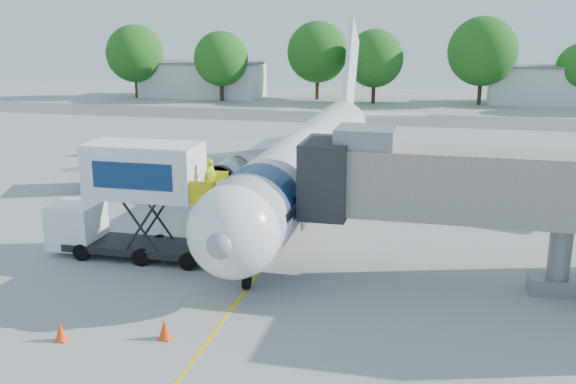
# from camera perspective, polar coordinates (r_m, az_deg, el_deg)

# --- Properties ---
(ground) EXTENTS (160.00, 160.00, 0.00)m
(ground) POSITION_cam_1_polar(r_m,az_deg,el_deg) (35.80, 0.74, -2.75)
(ground) COLOR #999996
(ground) RESTS_ON ground
(guidance_line) EXTENTS (0.15, 70.00, 0.01)m
(guidance_line) POSITION_cam_1_polar(r_m,az_deg,el_deg) (35.79, 0.74, -2.74)
(guidance_line) COLOR yellow
(guidance_line) RESTS_ON ground
(taxiway_strip) EXTENTS (120.00, 10.00, 0.01)m
(taxiway_strip) POSITION_cam_1_polar(r_m,az_deg,el_deg) (76.46, 7.66, 6.48)
(taxiway_strip) COLOR #59595B
(taxiway_strip) RESTS_ON ground
(aircraft) EXTENTS (34.17, 37.73, 11.35)m
(aircraft) POSITION_cam_1_polar(r_m,az_deg,el_deg) (38.97, 2.08, 3.16)
(aircraft) COLOR white
(aircraft) RESTS_ON ground
(jet_bridge) EXTENTS (13.90, 3.20, 6.60)m
(jet_bridge) POSITION_cam_1_polar(r_m,az_deg,el_deg) (27.11, 14.16, 0.62)
(jet_bridge) COLOR gray
(jet_bridge) RESTS_ON ground
(catering_hiloader) EXTENTS (8.50, 2.44, 5.50)m
(catering_hiloader) POSITION_cam_1_polar(r_m,az_deg,el_deg) (30.72, -13.64, -0.76)
(catering_hiloader) COLOR black
(catering_hiloader) RESTS_ON ground
(safety_cone_a) EXTENTS (0.46, 0.46, 0.74)m
(safety_cone_a) POSITION_cam_1_polar(r_m,az_deg,el_deg) (23.38, -10.90, -11.91)
(safety_cone_a) COLOR #FA410D
(safety_cone_a) RESTS_ON ground
(safety_cone_b) EXTENTS (0.43, 0.43, 0.68)m
(safety_cone_b) POSITION_cam_1_polar(r_m,az_deg,el_deg) (24.21, -19.54, -11.64)
(safety_cone_b) COLOR #FA410D
(safety_cone_b) RESTS_ON ground
(outbuilding_left) EXTENTS (18.40, 8.40, 5.30)m
(outbuilding_left) POSITION_cam_1_polar(r_m,az_deg,el_deg) (100.16, -7.56, 9.92)
(outbuilding_left) COLOR silver
(outbuilding_left) RESTS_ON ground
(outbuilding_right) EXTENTS (16.40, 7.40, 5.30)m
(outbuilding_right) POSITION_cam_1_polar(r_m,az_deg,el_deg) (96.79, 22.20, 8.82)
(outbuilding_right) COLOR silver
(outbuilding_right) RESTS_ON ground
(tree_a) EXTENTS (8.44, 8.44, 10.76)m
(tree_a) POSITION_cam_1_polar(r_m,az_deg,el_deg) (100.17, -13.46, 11.87)
(tree_a) COLOR #382314
(tree_a) RESTS_ON ground
(tree_b) EXTENTS (7.75, 7.75, 9.88)m
(tree_b) POSITION_cam_1_polar(r_m,az_deg,el_deg) (93.98, -5.98, 11.70)
(tree_b) COLOR #382314
(tree_b) RESTS_ON ground
(tree_c) EXTENTS (8.85, 8.85, 11.29)m
(tree_c) POSITION_cam_1_polar(r_m,az_deg,el_deg) (95.38, 2.65, 12.32)
(tree_c) COLOR #382314
(tree_c) RESTS_ON ground
(tree_d) EXTENTS (7.97, 7.97, 10.16)m
(tree_d) POSITION_cam_1_polar(r_m,az_deg,el_deg) (91.27, 7.69, 11.67)
(tree_d) COLOR #382314
(tree_d) RESTS_ON ground
(tree_e) EXTENTS (9.33, 9.33, 11.89)m
(tree_e) POSITION_cam_1_polar(r_m,az_deg,el_deg) (92.37, 16.91, 11.87)
(tree_e) COLOR #382314
(tree_e) RESTS_ON ground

